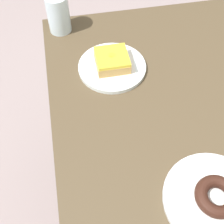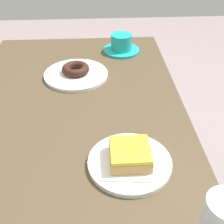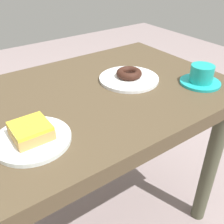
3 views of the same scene
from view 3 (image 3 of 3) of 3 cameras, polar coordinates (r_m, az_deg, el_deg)
ground_plane at (r=1.46m, az=-3.85°, el=-22.76°), size 6.00×6.00×0.00m
table at (r=1.01m, az=-5.14°, el=-1.57°), size 1.10×0.70×0.75m
plate_chocolate_ring at (r=1.05m, az=3.65°, el=7.25°), size 0.24×0.24×0.01m
napkin_chocolate_ring at (r=1.05m, az=3.66°, el=7.62°), size 0.18×0.18×0.00m
donut_chocolate_ring at (r=1.04m, az=3.69°, el=8.43°), size 0.10×0.10×0.03m
plate_glazed_square at (r=0.75m, az=-16.86°, el=-5.71°), size 0.21×0.21×0.01m
napkin_glazed_square at (r=0.74m, az=-16.96°, el=-5.22°), size 0.15×0.15×0.00m
donut_glazed_square at (r=0.73m, az=-17.22°, el=-3.89°), size 0.10×0.10×0.04m
coffee_cup at (r=1.07m, az=18.82°, el=7.39°), size 0.15×0.15×0.07m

